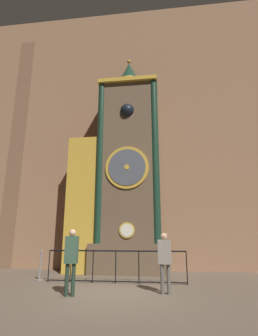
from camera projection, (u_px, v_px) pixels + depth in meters
name	position (u px, v px, depth m)	size (l,w,h in m)	color
ground_plane	(112.00, 294.00, 7.32)	(28.00, 28.00, 0.00)	brown
cathedral_back_wall	(131.00, 126.00, 14.39)	(24.00, 0.32, 14.94)	#936B4C
clock_tower	(120.00, 175.00, 12.50)	(4.56, 1.79, 10.76)	brown
railing_fence	(116.00, 265.00, 9.15)	(4.92, 0.05, 1.09)	black
visitor_near	(71.00, 255.00, 7.28)	(0.35, 0.24, 1.75)	#213427
visitor_far	(165.00, 257.00, 7.53)	(0.39, 0.30, 1.66)	#58554F
stanchion_post	(40.00, 270.00, 9.66)	(0.28, 0.28, 1.06)	gray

